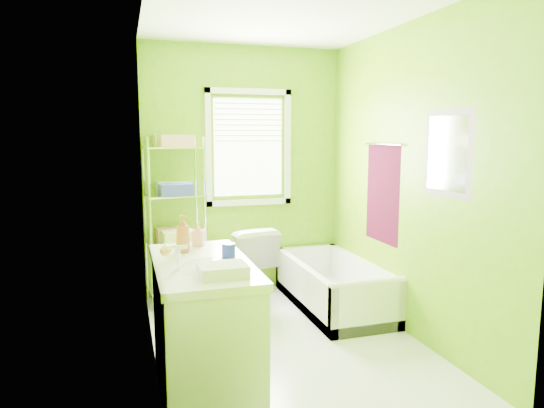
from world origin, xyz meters
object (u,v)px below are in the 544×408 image
object	(u,v)px
toilet	(245,264)
vanity	(204,323)
bathtub	(334,292)
wire_shelf_unit	(176,201)

from	to	relation	value
toilet	vanity	world-z (taller)	vanity
toilet	vanity	xyz separation A→B (m)	(-0.67, -1.61, 0.07)
bathtub	vanity	world-z (taller)	vanity
vanity	toilet	bearing A→B (deg)	67.28
bathtub	wire_shelf_unit	bearing A→B (deg)	156.35
wire_shelf_unit	toilet	bearing A→B (deg)	-17.69
toilet	wire_shelf_unit	size ratio (longest dim) A/B	0.47
vanity	wire_shelf_unit	bearing A→B (deg)	89.18
wire_shelf_unit	bathtub	bearing A→B (deg)	-23.65
bathtub	vanity	distance (m)	1.91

